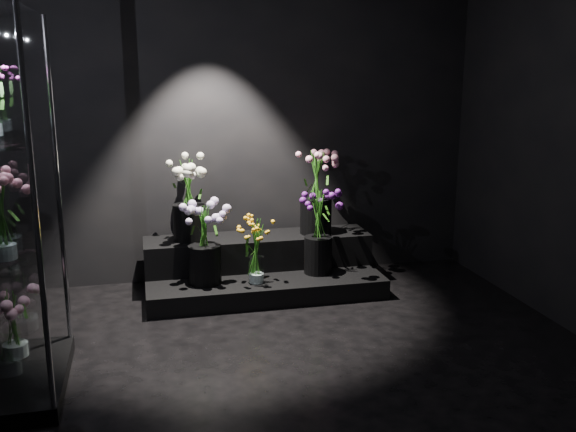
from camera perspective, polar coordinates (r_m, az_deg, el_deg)
name	(u,v)px	position (r m, az deg, el deg)	size (l,w,h in m)	color
floor	(306,376)	(4.02, 1.57, -14.00)	(4.00, 4.00, 0.00)	black
wall_back	(247,118)	(5.54, -3.65, 8.70)	(4.00, 4.00, 0.00)	black
wall_front	(503,238)	(1.77, 18.53, -1.84)	(4.00, 4.00, 0.00)	black
display_riser	(261,268)	(5.42, -2.44, -4.62)	(1.91, 0.85, 0.42)	black
bouquet_orange_bells	(256,251)	(5.03, -2.85, -3.12)	(0.26, 0.26, 0.51)	white
bouquet_lilac	(204,239)	(5.04, -7.47, -2.01)	(0.41, 0.41, 0.63)	black
bouquet_purple	(318,227)	(5.24, 2.71, -0.94)	(0.41, 0.41, 0.69)	black
bouquet_cream_roses	(188,194)	(5.30, -8.88, 1.99)	(0.48, 0.48, 0.68)	black
bouquet_pink_roses	(316,187)	(5.46, 2.51, 2.55)	(0.41, 0.41, 0.73)	black
bouquet_case_pink	(1,214)	(3.69, -24.14, 0.16)	(0.33, 0.33, 0.47)	white
bouquet_case_base_pink	(13,320)	(4.27, -23.28, -8.52)	(0.39, 0.39, 0.45)	white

